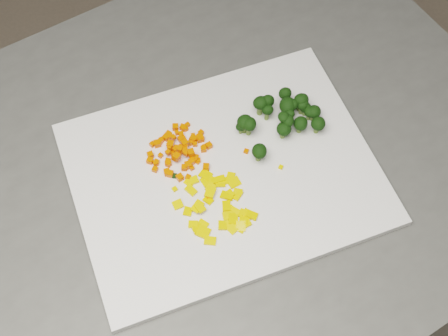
{
  "coord_description": "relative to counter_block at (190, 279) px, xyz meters",
  "views": [
    {
      "loc": [
        -0.02,
        -0.27,
        1.74
      ],
      "look_at": [
        0.04,
        0.2,
        0.92
      ],
      "focal_mm": 50.0,
      "sensor_mm": 36.0,
      "label": 1
    }
  ],
  "objects": [
    {
      "name": "carrot_cube_15",
      "position": [
        0.05,
        0.04,
        0.47
      ],
      "size": [
        0.01,
        0.01,
        0.01
      ],
      "primitive_type": "cube",
      "rotation": [
        0.0,
        0.0,
        0.02
      ],
      "color": "#EE4902",
      "rests_on": "carrot_pile"
    },
    {
      "name": "carrot_cube_1",
      "position": [
        0.05,
        0.01,
        0.47
      ],
      "size": [
        0.01,
        0.01,
        0.01
      ],
      "primitive_type": "cube",
      "rotation": [
        0.0,
        0.0,
        1.35
      ],
      "color": "#EE4902",
      "rests_on": "carrot_pile"
    },
    {
      "name": "carrot_cube_4",
      "position": [
        0.01,
        0.09,
        0.47
      ],
      "size": [
        0.01,
        0.01,
        0.01
      ],
      "primitive_type": "cube",
      "rotation": [
        0.0,
        0.0,
        1.46
      ],
      "color": "#EE4902",
      "rests_on": "carrot_pile"
    },
    {
      "name": "carrot_cube_36",
      "position": [
        0.02,
        0.04,
        0.47
      ],
      "size": [
        0.01,
        0.01,
        0.01
      ],
      "primitive_type": "cube",
      "rotation": [
        0.0,
        0.0,
        2.64
      ],
      "color": "#EE4902",
      "rests_on": "carrot_pile"
    },
    {
      "name": "stray_bit_0",
      "position": [
        0.11,
        0.03,
        0.46
      ],
      "size": [
        0.01,
        0.01,
        0.0
      ],
      "primitive_type": "cube",
      "rotation": [
        0.0,
        0.0,
        2.62
      ],
      "color": "#EE4902",
      "rests_on": "cutting_board"
    },
    {
      "name": "broccoli_floret_5",
      "position": [
        0.19,
        0.09,
        0.48
      ],
      "size": [
        0.04,
        0.04,
        0.04
      ],
      "primitive_type": null,
      "color": "black",
      "rests_on": "broccoli_pile"
    },
    {
      "name": "carrot_cube_55",
      "position": [
        -0.02,
        0.04,
        0.47
      ],
      "size": [
        0.01,
        0.01,
        0.01
      ],
      "primitive_type": "cube",
      "rotation": [
        0.0,
        0.0,
        0.75
      ],
      "color": "#EE4902",
      "rests_on": "carrot_pile"
    },
    {
      "name": "carrot_cube_16",
      "position": [
        0.03,
        0.09,
        0.47
      ],
      "size": [
        0.01,
        0.01,
        0.01
      ],
      "primitive_type": "cube",
      "rotation": [
        0.0,
        0.0,
        0.53
      ],
      "color": "#EE4902",
      "rests_on": "carrot_pile"
    },
    {
      "name": "carrot_cube_42",
      "position": [
        0.02,
        0.04,
        0.47
      ],
      "size": [
        0.01,
        0.01,
        0.01
      ],
      "primitive_type": "cube",
      "rotation": [
        0.0,
        0.0,
        2.03
      ],
      "color": "#EE4902",
      "rests_on": "carrot_pile"
    },
    {
      "name": "pepper_chunk_24",
      "position": [
        0.05,
        -0.02,
        0.46
      ],
      "size": [
        0.02,
        0.02,
        0.0
      ],
      "primitive_type": "cube",
      "rotation": [
        -0.03,
        -0.04,
        0.38
      ],
      "color": "#F2B60C",
      "rests_on": "pepper_pile"
    },
    {
      "name": "carrot_cube_2",
      "position": [
        0.03,
        0.05,
        0.47
      ],
      "size": [
        0.01,
        0.01,
        0.01
      ],
      "primitive_type": "cube",
      "rotation": [
        0.0,
        0.0,
        0.13
      ],
      "color": "#EE4902",
      "rests_on": "carrot_pile"
    },
    {
      "name": "carrot_cube_50",
      "position": [
        0.02,
        0.01,
        0.47
      ],
      "size": [
        0.01,
        0.01,
        0.01
      ],
      "primitive_type": "cube",
      "rotation": [
        0.0,
        0.0,
        0.53
      ],
      "color": "#EE4902",
      "rests_on": "carrot_pile"
    },
    {
      "name": "pepper_chunk_34",
      "position": [
        0.03,
        -0.1,
        0.46
      ],
      "size": [
        0.02,
        0.02,
        0.01
      ],
      "primitive_type": "cube",
      "rotation": [
        0.05,
        -0.09,
        2.61
      ],
      "color": "#F2B60C",
      "rests_on": "pepper_pile"
    },
    {
      "name": "pepper_chunk_25",
      "position": [
        0.08,
        -0.03,
        0.46
      ],
      "size": [
        0.02,
        0.02,
        0.0
      ],
      "primitive_type": "cube",
      "rotation": [
        0.03,
        0.03,
        0.42
      ],
      "color": "#F2B60C",
      "rests_on": "pepper_pile"
    },
    {
      "name": "broccoli_floret_11",
      "position": [
        0.12,
        0.06,
        0.48
      ],
      "size": [
        0.03,
        0.03,
        0.04
      ],
      "primitive_type": null,
      "color": "black",
      "rests_on": "broccoli_pile"
    },
    {
      "name": "carrot_cube_39",
      "position": [
        0.02,
        0.03,
        0.47
      ],
      "size": [
        0.01,
        0.01,
        0.01
      ],
      "primitive_type": "cube",
      "rotation": [
        0.0,
        0.0,
        2.93
      ],
      "color": "#EE4902",
      "rests_on": "carrot_pile"
    },
    {
      "name": "carrot_cube_14",
      "position": [
        -0.0,
        0.05,
        0.47
      ],
      "size": [
        0.01,
        0.01,
        0.01
      ],
      "primitive_type": "cube",
      "rotation": [
        0.0,
        0.0,
        1.36
      ],
      "color": "#EE4902",
      "rests_on": "carrot_pile"
    },
    {
      "name": "carrot_cube_0",
      "position": [
        0.05,
        0.04,
        0.47
      ],
      "size": [
        0.01,
        0.01,
        0.01
      ],
      "primitive_type": "cube",
      "rotation": [
        0.0,
        0.0,
        1.83
      ],
      "color": "#EE4902",
      "rests_on": "carrot_pile"
    },
    {
      "name": "pepper_chunk_28",
      "position": [
        0.06,
        -0.09,
        0.46
      ],
      "size": [
        0.01,
        0.02,
        0.01
      ],
      "primitive_type": "cube",
      "rotation": [
        0.14,
        0.08,
        1.43
      ],
      "color": "#F2B60C",
      "rests_on": "pepper_pile"
    },
    {
      "name": "stray_bit_1",
      "position": [
        -0.0,
        -0.02,
        0.46
      ],
      "size": [
        0.01,
        0.01,
        0.0
      ],
      "primitive_type": "cube",
      "rotation": [
        0.0,
        0.0,
        2.02
      ],
      "color": "#F2B60C",
      "rests_on": "cutting_board"
    },
    {
      "name": "carrot_cube_49",
      "position": [
        0.02,
        0.08,
        0.47
      ],
      "size": [
        0.01,
        0.01,
        0.01
      ],
      "primitive_type": "cube",
      "rotation": [
        0.0,
        0.0,
        2.03
      ],
      "color": "#EE4902",
      "rests_on": "carrot_pile"
    },
    {
      "name": "pepper_chunk_23",
      "position": [
        0.04,
        -0.12,
        0.46
      ],
      "size": [
        0.02,
        0.02,
        0.0
      ],
      "primitive_type": "cube",
      "rotation": [
        -0.05,
        -0.02,
        2.9
      ],
      "color": "#F2B60C",
      "rests_on": "pepper_pile"
    },
    {
      "name": "carrot_cube_9",
      "position": [
        0.03,
        0.06,
        0.47
      ],
      "size": [
        0.01,
        0.01,
        0.01
      ],
      "primitive_type": "cube",
      "rotation": [
        0.0,
        0.0,
        0.95
      ],
      "color": "#EE4902",
      "rests_on": "carrot_pile"
    },
    {
      "name": "pepper_chunk_21",
      "position": [
        0.01,
        -0.06,
        0.46
      ],
      "size": [
        0.02,
        0.02,
        0.01
      ],
      "primitive_type": "cube",
      "rotation": [
        0.14,
        0.08,
        1.24
      ],
      "color": "#F2B60C",
      "rests_on": "pepper_pile"
    },
    {
      "name": "pepper_chunk_18",
      "position": [
        0.04,
        -0.05,
        0.46
      ],
      "size": [
        0.02,
        0.02,
        0.01
      ],
      "primitive_type": "cube",
      "rotation": [
        0.12,
        0.09,
        2.33
      ],
      "color": "#F2B60C",
      "rests_on": "pepper_pile"
    },
    {
      "name": "pepper_chunk_38",
      "position": [
        0.03,
        -0.06,
        0.47
      ],
      "size": [
        0.02,
        0.02,
        0.01
      ],
      "primitive_type": "cube",
      "rotation": [
        0.04,
        -0.07,
        2.06
      ],
      "color": "#F2B60C",
      "rests_on": "pepper_pile"
    },
    {
      "name": "carrot_cube_26",
      "position": [
        0.02,
        0.08,
        0.47
      ],
      "size": [
        0.01,
        0.01,
        0.01
      ],
      "primitive_type": "cube",
      "rotation": [
        0.0,
        0.0,
        1.13
      ],
      "color": "#EE4902",
      "rests_on": "carrot_pile"
    },
    {
      "name": "broccoli_floret_19",
      "position": [
        0.21,
        0.09,
        0.48
      ],
      "size": [
        0.03,
        0.03,
        0.03
      ],
      "primitive_type": null,
      "color": "black",
      "rests_on": "broccoli_pile"
    },
    {
      "name": "carrot_cube_38",
      "position": [
        0.04,
        0.06,
        0.47
      ],
      "size": [
        0.01,
        0.01,
        0.01
      ],
      "primitive_type": "cube",
      "rotation": [
        0.0,
        0.0,
        2.14
      ],
      "color": "#EE4902",
      "rests_on": "carrot_pile"
    },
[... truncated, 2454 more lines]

